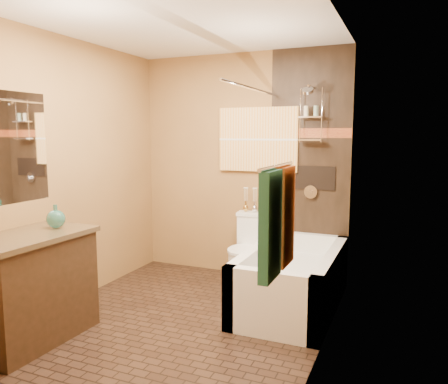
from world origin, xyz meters
The scene contains 22 objects.
floor centered at (0.00, 0.00, 0.00)m, with size 3.00×3.00×0.00m, color black.
wall_left centered at (-1.20, 0.00, 1.25)m, with size 0.02×3.00×2.50m, color olive.
wall_right centered at (1.20, 0.00, 1.25)m, with size 0.02×3.00×2.50m, color olive.
wall_back centered at (0.00, 1.50, 1.25)m, with size 2.40×0.02×2.50m, color olive.
wall_front centered at (0.00, -1.50, 1.25)m, with size 2.40×0.02×2.50m, color olive.
ceiling centered at (0.00, 0.00, 2.50)m, with size 3.00×3.00×0.00m, color silver.
alcove_tile_back centered at (0.78, 1.49, 1.25)m, with size 0.85×0.01×2.50m, color black.
alcove_tile_right centered at (1.19, 0.75, 1.25)m, with size 0.01×1.50×2.50m, color black.
mosaic_band_back centered at (0.78, 1.48, 1.62)m, with size 0.85×0.01×0.10m, color maroon.
mosaic_band_right centered at (1.18, 0.75, 1.62)m, with size 0.01×1.50×0.10m, color maroon.
alcove_niche centered at (0.80, 1.48, 1.15)m, with size 0.50×0.01×0.25m, color black.
shower_fixtures centered at (0.80, 1.38, 1.67)m, with size 0.24×0.33×1.16m.
curtain_rod centered at (0.40, 0.75, 2.02)m, with size 0.03×0.03×1.55m, color silver.
towel_bar centered at (1.15, -1.05, 1.45)m, with size 0.02×0.02×0.55m, color silver.
towel_teal centered at (1.16, -1.18, 1.18)m, with size 0.05×0.22×0.52m, color #1D6159.
towel_rust centered at (1.16, -0.92, 1.18)m, with size 0.05×0.22×0.52m, color #97491B.
sunset_painting centered at (0.20, 1.48, 1.55)m, with size 0.90×0.04×0.70m, color gold.
bathtub centered at (0.80, 0.75, 0.22)m, with size 0.80×1.50×0.55m.
toilet centered at (0.20, 1.22, 0.38)m, with size 0.40×0.58×0.75m.
vanity centered at (-0.92, -0.70, 0.43)m, with size 0.62×0.98×0.85m.
teal_bottle centered at (-0.87, -0.45, 0.94)m, with size 0.15×0.15×0.24m, color #246C5F, non-canonical shape.
bud_vases centered at (0.20, 1.39, 0.90)m, with size 0.27×0.06×0.26m.
Camera 1 is at (1.75, -3.12, 1.61)m, focal length 35.00 mm.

